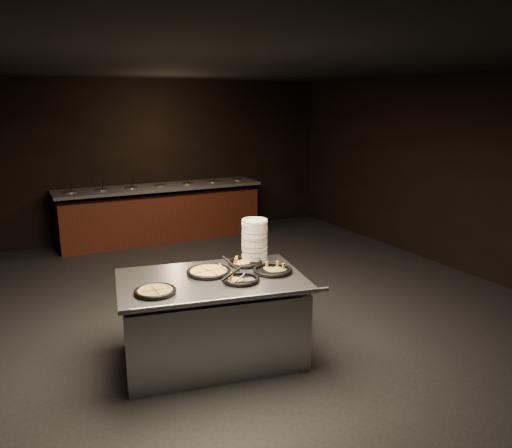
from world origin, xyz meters
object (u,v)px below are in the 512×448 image
(serving_counter, at_px, (212,320))
(plate_stack, at_px, (255,240))
(pan_cheese_whole, at_px, (209,271))
(pan_veggie_whole, at_px, (155,291))

(serving_counter, xyz_separation_m, plate_stack, (0.63, 0.33, 0.65))
(plate_stack, relative_size, pan_cheese_whole, 1.00)
(pan_veggie_whole, distance_m, pan_cheese_whole, 0.67)
(pan_veggie_whole, height_order, pan_cheese_whole, same)
(serving_counter, height_order, pan_cheese_whole, pan_cheese_whole)
(pan_veggie_whole, xyz_separation_m, pan_cheese_whole, (0.61, 0.28, 0.00))
(serving_counter, bearing_deg, pan_cheese_whole, 88.37)
(plate_stack, bearing_deg, pan_veggie_whole, -158.82)
(pan_veggie_whole, bearing_deg, serving_counter, 13.35)
(plate_stack, distance_m, pan_veggie_whole, 1.32)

